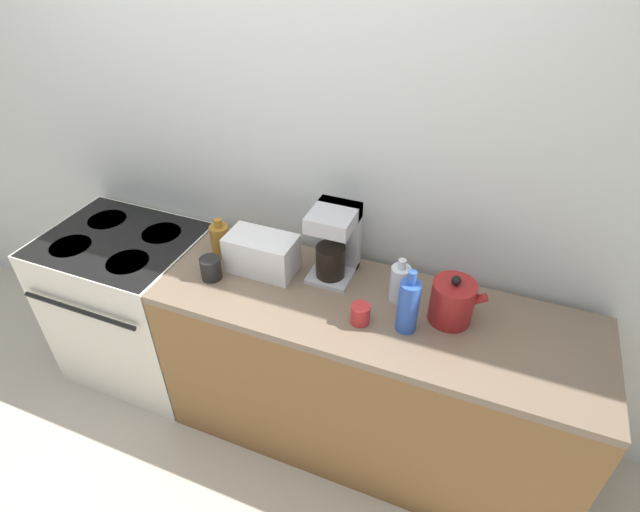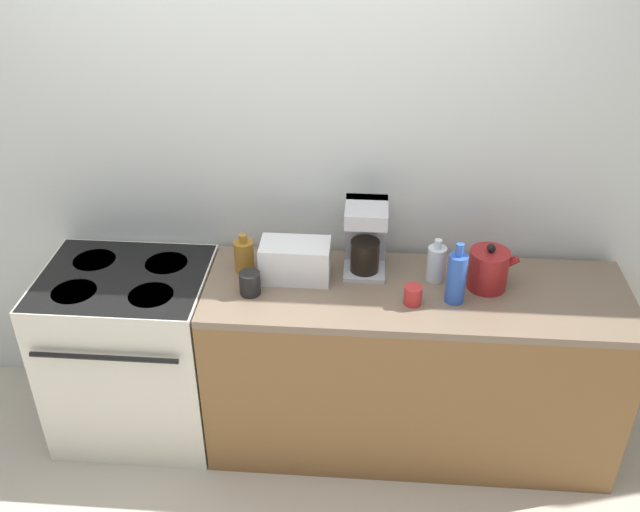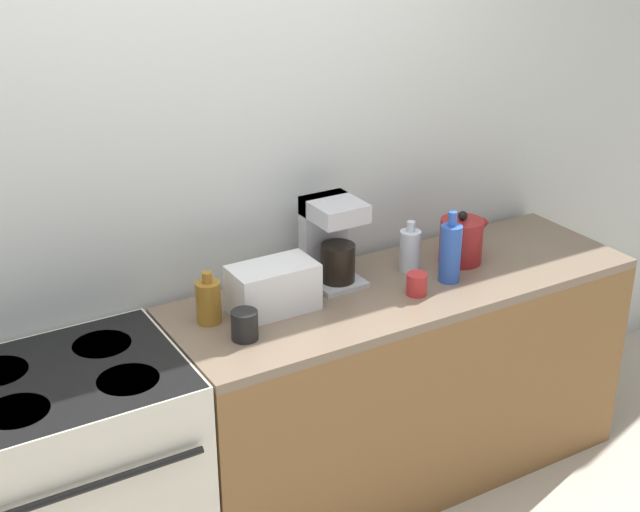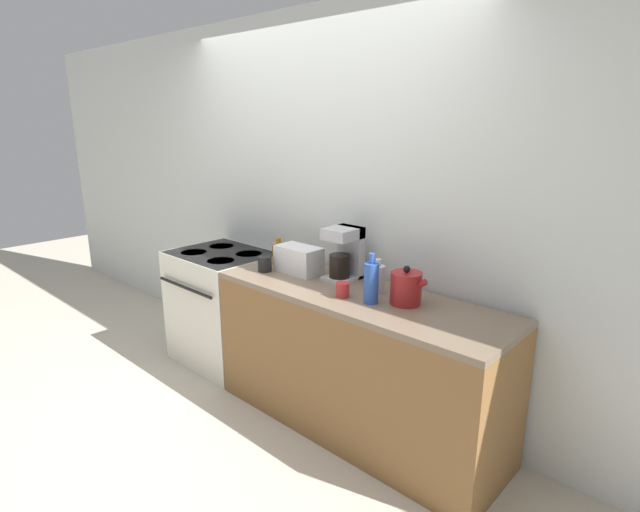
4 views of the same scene
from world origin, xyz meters
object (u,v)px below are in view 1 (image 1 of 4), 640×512
object	(u,v)px
toaster	(262,253)
cup_red	(360,314)
bottle_clear	(400,283)
stove	(136,304)
coffee_maker	(335,240)
bottle_blue	(408,306)
cup_black	(211,268)
kettle	(452,302)
bottle_amber	(220,240)

from	to	relation	value
toaster	cup_red	size ratio (longest dim) A/B	3.70
toaster	bottle_clear	distance (m)	0.63
stove	coffee_maker	distance (m)	1.27
stove	bottle_blue	bearing A→B (deg)	-2.79
toaster	bottle_blue	bearing A→B (deg)	-10.52
stove	cup_black	bearing A→B (deg)	-7.81
bottle_clear	stove	bearing A→B (deg)	-176.44
coffee_maker	cup_black	size ratio (longest dim) A/B	3.24
stove	toaster	size ratio (longest dim) A/B	2.86
kettle	toaster	world-z (taller)	kettle
kettle	bottle_amber	xyz separation A→B (m)	(-1.09, 0.05, -0.01)
coffee_maker	bottle_blue	xyz separation A→B (m)	(0.39, -0.24, -0.05)
stove	cup_red	distance (m)	1.40
kettle	cup_black	distance (m)	1.05
cup_red	cup_black	xyz separation A→B (m)	(-0.71, 0.02, 0.01)
bottle_clear	cup_red	size ratio (longest dim) A/B	2.45
kettle	cup_black	world-z (taller)	kettle
stove	toaster	bearing A→B (deg)	4.16
bottle_blue	kettle	bearing A→B (deg)	38.04
kettle	cup_black	bearing A→B (deg)	-172.88
stove	coffee_maker	size ratio (longest dim) A/B	2.65
stove	kettle	world-z (taller)	kettle
stove	cup_red	world-z (taller)	cup_red
coffee_maker	bottle_clear	size ratio (longest dim) A/B	1.63
toaster	coffee_maker	world-z (taller)	coffee_maker
toaster	bottle_amber	bearing A→B (deg)	171.51
kettle	coffee_maker	world-z (taller)	coffee_maker
kettle	bottle_clear	world-z (taller)	kettle
stove	coffee_maker	world-z (taller)	coffee_maker
toaster	bottle_amber	xyz separation A→B (m)	(-0.24, 0.04, -0.01)
stove	bottle_blue	size ratio (longest dim) A/B	3.11
toaster	bottle_clear	xyz separation A→B (m)	(0.63, 0.03, -0.00)
kettle	bottle_clear	xyz separation A→B (m)	(-0.22, 0.04, -0.01)
coffee_maker	cup_red	bearing A→B (deg)	-51.85
coffee_maker	cup_black	xyz separation A→B (m)	(-0.49, -0.25, -0.12)
kettle	bottle_amber	bearing A→B (deg)	177.56
stove	bottle_blue	world-z (taller)	bottle_blue
stove	cup_red	size ratio (longest dim) A/B	10.59
bottle_amber	bottle_clear	distance (m)	0.87
coffee_maker	bottle_amber	world-z (taller)	coffee_maker
stove	cup_black	size ratio (longest dim) A/B	8.60
bottle_clear	cup_black	distance (m)	0.83
toaster	bottle_amber	size ratio (longest dim) A/B	1.62
toaster	stove	bearing A→B (deg)	-175.84
kettle	bottle_clear	size ratio (longest dim) A/B	1.07
cup_black	coffee_maker	bearing A→B (deg)	26.70
bottle_blue	cup_red	xyz separation A→B (m)	(-0.18, -0.03, -0.08)
cup_black	bottle_clear	bearing A→B (deg)	11.91
bottle_blue	bottle_clear	bearing A→B (deg)	114.17
toaster	coffee_maker	size ratio (longest dim) A/B	0.93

